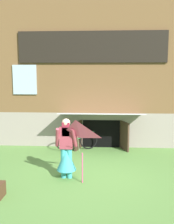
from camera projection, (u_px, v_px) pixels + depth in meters
ground_plane at (87, 178)px, 6.94m from camera, size 60.00×60.00×0.00m
log_house at (94, 75)px, 11.70m from camera, size 8.20×5.55×5.49m
person at (66, 153)px, 6.84m from camera, size 0.61×0.52×1.62m
kite at (76, 135)px, 6.27m from camera, size 0.89×0.80×1.60m
bicycle_green at (77, 141)px, 9.47m from camera, size 1.52×0.50×0.72m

